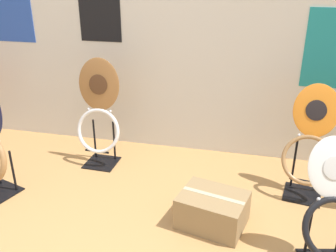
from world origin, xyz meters
TOP-DOWN VIEW (x-y plane):
  - wall_back at (-0.00, 2.01)m, footprint 8.00×0.07m
  - toilet_seat_display_orange_sun at (1.22, 1.42)m, footprint 0.42×0.43m
  - toilet_seat_display_white_plain at (1.27, 0.64)m, footprint 0.42×0.42m
  - toilet_seat_display_woodgrain at (-0.55, 1.52)m, footprint 0.41×0.29m
  - storage_box at (0.55, 0.86)m, footprint 0.52×0.45m

SIDE VIEW (x-z plane):
  - storage_box at x=0.55m, z-range 0.00..0.24m
  - toilet_seat_display_white_plain at x=1.27m, z-range -0.02..0.77m
  - toilet_seat_display_orange_sun at x=1.22m, z-range -0.03..0.84m
  - toilet_seat_display_woodgrain at x=-0.55m, z-range -0.02..0.96m
  - wall_back at x=0.00m, z-range 0.00..2.60m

